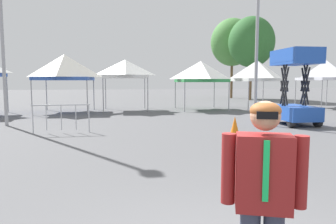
{
  "coord_description": "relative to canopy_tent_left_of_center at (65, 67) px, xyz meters",
  "views": [
    {
      "loc": [
        -1.12,
        -2.67,
        1.93
      ],
      "look_at": [
        0.02,
        3.5,
        1.3
      ],
      "focal_mm": 33.06,
      "sensor_mm": 36.0,
      "label": 1
    }
  ],
  "objects": [
    {
      "name": "canopy_tent_behind_right",
      "position": [
        18.05,
        -0.01,
        -0.06
      ],
      "size": [
        3.09,
        3.09,
        3.44
      ],
      "color": "#9E9EA3",
      "rests_on": "ground"
    },
    {
      "name": "scissor_lift",
      "position": [
        10.75,
        -7.64,
        -1.72
      ],
      "size": [
        1.48,
        2.35,
        3.31
      ],
      "color": "black",
      "rests_on": "ground"
    },
    {
      "name": "crowd_barrier_mid_lot",
      "position": [
        0.95,
        -8.15,
        -2.01
      ],
      "size": [
        2.1,
        0.06,
        1.08
      ],
      "color": "#B7BABF",
      "rests_on": "ground"
    },
    {
      "name": "tree_behind_tents_right",
      "position": [
        16.66,
        9.26,
        3.03
      ],
      "size": [
        4.56,
        4.56,
        8.32
      ],
      "color": "brown",
      "rests_on": "ground"
    },
    {
      "name": "person_foreground",
      "position": [
        3.94,
        -17.87,
        -1.73
      ],
      "size": [
        0.61,
        0.37,
        1.78
      ],
      "color": "#33384C",
      "rests_on": "ground"
    },
    {
      "name": "traffic_cone_lot_center",
      "position": [
        7.21,
        -9.49,
        -2.44
      ],
      "size": [
        0.32,
        0.32,
        0.65
      ],
      "primitive_type": "cone",
      "color": "orange",
      "rests_on": "ground"
    },
    {
      "name": "canopy_tent_far_right",
      "position": [
        12.91,
        0.33,
        -0.12
      ],
      "size": [
        3.2,
        3.2,
        3.38
      ],
      "color": "#9E9EA3",
      "rests_on": "ground"
    },
    {
      "name": "canopy_tent_far_left",
      "position": [
        3.73,
        0.5,
        -0.06
      ],
      "size": [
        2.97,
        2.97,
        3.31
      ],
      "color": "#9E9EA3",
      "rests_on": "ground"
    },
    {
      "name": "canopy_tent_behind_center",
      "position": [
        8.78,
        0.2,
        -0.2
      ],
      "size": [
        3.07,
        3.07,
        3.27
      ],
      "color": "#9E9EA3",
      "rests_on": "ground"
    },
    {
      "name": "tree_behind_tents_left",
      "position": [
        16.3,
        13.34,
        3.49
      ],
      "size": [
        4.8,
        4.8,
        8.91
      ],
      "color": "brown",
      "rests_on": "ground"
    },
    {
      "name": "canopy_tent_left_of_center",
      "position": [
        0.0,
        0.0,
        0.0
      ],
      "size": [
        3.45,
        3.45,
        3.56
      ],
      "color": "#9E9EA3",
      "rests_on": "ground"
    }
  ]
}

